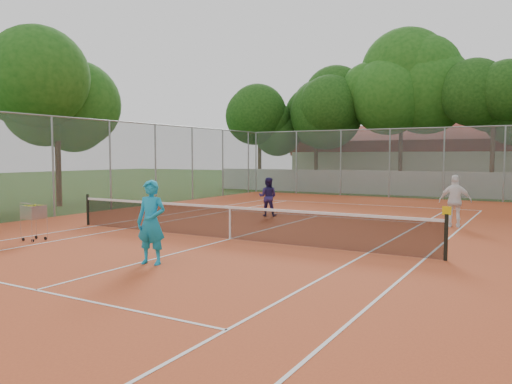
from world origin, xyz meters
The scene contains 12 objects.
ground centered at (0.00, 0.00, 0.00)m, with size 120.00×120.00×0.00m, color #1C3C10.
court_pad centered at (0.00, 0.00, 0.01)m, with size 18.00×34.00×0.02m, color #BF4C25.
court_lines centered at (0.00, 0.00, 0.02)m, with size 10.98×23.78×0.01m, color white.
tennis_net centered at (0.00, 0.00, 0.51)m, with size 11.88×0.10×0.98m, color black.
perimeter_fence centered at (0.00, 0.00, 2.00)m, with size 18.00×34.00×4.00m, color slate.
boundary_wall centered at (0.00, 19.00, 0.75)m, with size 26.00×0.30×1.50m, color silver.
clubhouse centered at (-2.00, 29.00, 2.20)m, with size 16.40×9.00×4.40m, color beige.
tropical_trees centered at (0.00, 22.00, 5.00)m, with size 29.00×19.00×10.00m, color #13370D.
player_near centered at (0.31, -3.68, 0.96)m, with size 0.69×0.45×1.88m, color #1799C9.
player_far_left centered at (-1.75, 5.46, 0.80)m, with size 0.75×0.59×1.55m, color navy.
player_far_right centered at (5.26, 5.91, 0.91)m, with size 1.04×0.43×1.78m, color white.
ball_hopper centered at (-4.65, -3.06, 0.58)m, with size 0.54×0.54×1.11m, color silver.
Camera 1 is at (7.85, -12.03, 2.43)m, focal length 35.00 mm.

